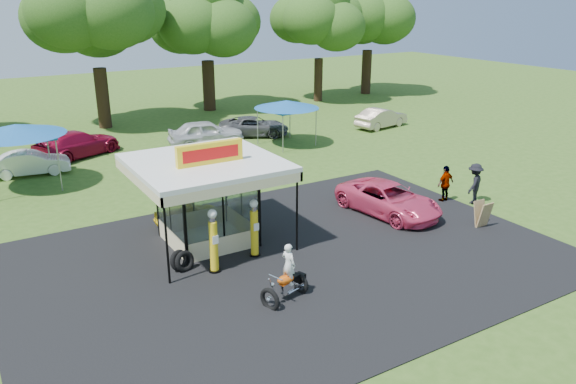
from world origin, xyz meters
name	(u,v)px	position (x,y,z in m)	size (l,w,h in m)	color
ground	(321,281)	(0.00, 0.00, 0.00)	(120.00, 120.00, 0.00)	#35551A
asphalt_apron	(291,258)	(0.00, 2.00, 0.02)	(20.00, 14.00, 0.04)	black
gas_station_kiosk	(207,200)	(-2.00, 4.99, 1.78)	(5.40, 5.40, 4.18)	white
gas_pump_left	(214,243)	(-2.87, 2.47, 1.15)	(0.45, 0.45, 2.39)	black
gas_pump_right	(254,229)	(-1.05, 2.88, 1.09)	(0.42, 0.42, 2.27)	black
motorcycle	(287,277)	(-1.61, -0.44, 0.78)	(1.76, 1.22, 1.99)	black
spare_tires	(182,261)	(-3.82, 3.16, 0.39)	(0.99, 0.75, 0.80)	black
a_frame_sign	(482,214)	(8.50, 0.40, 0.57)	(0.63, 0.56, 1.13)	#593819
kiosk_car	(188,213)	(-2.00, 7.20, 0.48)	(1.13, 2.82, 0.96)	yellow
pink_sedan	(388,199)	(6.11, 3.63, 0.70)	(2.33, 5.04, 1.40)	#E23D67
spectator_east_a	(475,184)	(10.48, 2.63, 0.96)	(1.25, 0.72, 1.93)	black
spectator_east_b	(445,184)	(9.47, 3.48, 0.89)	(1.04, 0.43, 1.77)	gray
bg_car_a	(30,163)	(-6.77, 18.15, 0.67)	(1.41, 4.04, 1.33)	white
bg_car_b	(77,144)	(-3.81, 20.67, 0.80)	(2.23, 5.48, 1.59)	maroon
bg_car_c	(206,133)	(3.96, 19.09, 0.83)	(1.96, 4.87, 1.66)	silver
bg_car_d	(254,126)	(7.86, 19.83, 0.67)	(2.22, 4.82, 1.34)	#4C4C4E
bg_car_e	(381,118)	(17.16, 17.29, 0.72)	(1.52, 4.36, 1.44)	#C8B199
tent_west	(16,130)	(-7.37, 16.04, 2.98)	(4.71, 4.71, 3.29)	gray
tent_east	(287,105)	(8.54, 16.54, 2.65)	(4.19, 4.19, 2.93)	gray
oak_far_c	(94,18)	(-0.36, 27.87, 7.80)	(10.43, 10.43, 12.29)	black
oak_far_d	(206,21)	(8.97, 30.05, 7.31)	(9.64, 9.64, 11.48)	black
oak_far_e	(319,24)	(19.30, 28.85, 6.86)	(9.02, 9.02, 10.74)	black
oak_far_f	(369,16)	(25.70, 29.87, 7.36)	(9.52, 9.52, 11.47)	black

